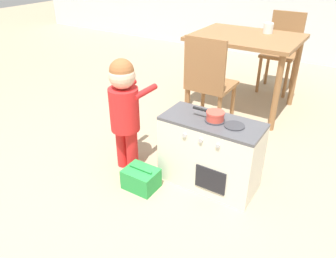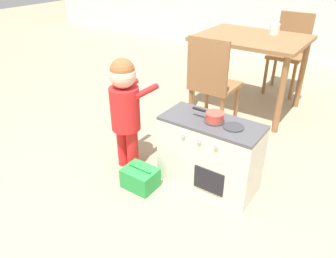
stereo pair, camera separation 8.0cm
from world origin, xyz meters
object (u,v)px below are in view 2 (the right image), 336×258
Objects in this scene: child_figure at (125,103)px; toy_basket at (140,178)px; cup_on_table at (275,29)px; dining_table at (251,48)px; play_kitchen at (210,154)px; dining_chair_near at (212,83)px; toy_pot at (214,116)px; dining_chair_far at (289,51)px.

child_figure is 3.73× the size of toy_basket.
cup_on_table is at bearing 75.28° from child_figure.
cup_on_table reaches higher than dining_table.
dining_table reaches higher than play_kitchen.
cup_on_table reaches higher than play_kitchen.
child_figure is 0.53m from toy_basket.
child_figure is at bearing -106.67° from dining_chair_near.
dining_table is (-0.30, 1.34, 0.38)m from play_kitchen.
toy_pot is at bearing -83.62° from cup_on_table.
dining_chair_near is 8.79× the size of cup_on_table.
dining_chair_near is (-0.37, 0.68, -0.08)m from toy_pot.
dining_chair_near is at bearing 117.74° from play_kitchen.
toy_basket is at bearing 83.84° from dining_chair_far.
toy_pot is 1.57m from cup_on_table.
dining_chair_near is at bearing 89.13° from toy_basket.
dining_chair_near is at bearing 73.33° from child_figure.
cup_on_table is at bearing 77.19° from dining_chair_near.
cup_on_table is (0.20, 0.86, 0.33)m from dining_chair_near.
play_kitchen is 2.06m from dining_chair_far.
child_figure is 8.59× the size of cup_on_table.
dining_table is 0.69m from dining_chair_near.
child_figure reaches higher than dining_table.
toy_pot is 2.22× the size of cup_on_table.
play_kitchen is 1.43m from dining_table.
toy_pot is at bearing 93.65° from dining_chair_far.
toy_basket is 1.05m from dining_chair_near.
dining_chair_far is at bearing 80.12° from dining_chair_near.
dining_chair_far is (-0.13, 2.05, -0.08)m from toy_pot.
toy_basket is 0.26× the size of dining_chair_near.
cup_on_table is at bearing 96.38° from toy_pot.
dining_table is 1.16× the size of dining_chair_near.
child_figure is (-0.62, -0.15, -0.01)m from toy_pot.
dining_chair_near and dining_chair_far have the same top height.
dining_chair_far is at bearing 75.44° from dining_table.
dining_table reaches higher than toy_pot.
child_figure is at bearing 147.11° from toy_basket.
dining_chair_far is (0.24, 1.37, 0.00)m from dining_chair_near.
play_kitchen reaches higher than toy_basket.
toy_pot is 0.25× the size of dining_chair_near.
toy_pot is 0.77m from dining_chair_near.
dining_chair_far is at bearing 83.84° from toy_basket.
dining_chair_near is (0.25, 0.83, -0.06)m from child_figure.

